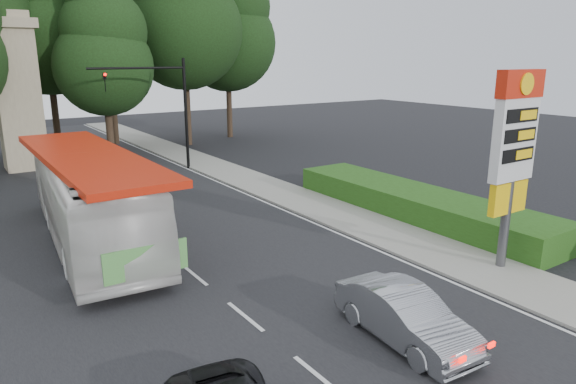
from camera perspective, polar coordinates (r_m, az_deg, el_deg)
road_surface at (r=21.95m, az=-15.20°, el=-4.98°), size 14.00×80.00×0.02m
sidewalk_right at (r=25.76m, az=2.88°, el=-1.43°), size 3.00×80.00×0.12m
hedge at (r=24.76m, az=14.08°, el=-1.23°), size 3.00×14.00×1.20m
gas_station_pylon at (r=18.63m, az=23.83°, el=4.93°), size 2.10×0.45×6.85m
traffic_signal_mast at (r=34.04m, az=-13.43°, el=10.03°), size 6.10×0.35×7.20m
monument at (r=38.02m, az=-27.87°, el=9.86°), size 3.00×3.00×10.05m
tree_center_right at (r=43.52m, az=-25.60°, el=18.36°), size 9.24×9.24×18.15m
tree_east_near at (r=46.48m, az=-19.50°, el=16.95°), size 8.12×8.12×15.95m
tree_east_mid at (r=44.49m, az=-11.65°, el=19.76°), size 9.52×9.52×18.70m
tree_far_east at (r=48.36m, az=-6.82°, el=18.32°), size 8.68×8.68×17.05m
tree_monument_right at (r=38.52m, az=-19.94°, el=15.05°), size 6.72×6.72×13.20m
transit_bus at (r=21.78m, az=-21.06°, el=-0.66°), size 4.10×13.20×3.62m
sedan_silver at (r=14.05m, az=12.85°, el=-13.26°), size 1.82×4.40×1.42m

